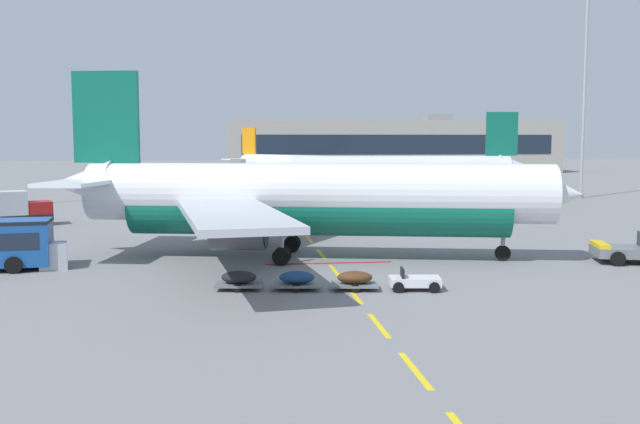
% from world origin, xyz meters
% --- Properties ---
extents(ground, '(400.00, 400.00, 0.00)m').
position_xyz_m(ground, '(40.00, 40.00, 0.00)').
color(ground, slate).
extents(apron_paint_markings, '(8.00, 96.28, 0.01)m').
position_xyz_m(apron_paint_markings, '(18.00, 36.91, 0.00)').
color(apron_paint_markings, yellow).
rests_on(apron_paint_markings, ground).
extents(airliner_foreground, '(34.60, 33.85, 12.20)m').
position_xyz_m(airliner_foreground, '(16.98, 24.14, 3.95)').
color(airliner_foreground, white).
rests_on(airliner_foreground, ground).
extents(airliner_far_center, '(22.48, 24.42, 9.72)m').
position_xyz_m(airliner_far_center, '(22.58, 103.76, 3.15)').
color(airliner_far_center, white).
rests_on(airliner_far_center, ground).
extents(airliner_far_right, '(31.69, 31.40, 11.10)m').
position_xyz_m(airliner_far_right, '(33.83, 66.30, 3.59)').
color(airliner_far_right, silver).
rests_on(airliner_far_right, ground).
extents(fuel_service_truck, '(7.40, 4.71, 3.14)m').
position_xyz_m(fuel_service_truck, '(-7.70, 44.44, 1.65)').
color(fuel_service_truck, black).
rests_on(fuel_service_truck, ground).
extents(baggage_train, '(11.69, 3.08, 1.14)m').
position_xyz_m(baggage_train, '(16.78, 14.09, 0.53)').
color(baggage_train, silver).
rests_on(baggage_train, ground).
extents(uld_cargo_container, '(1.89, 1.86, 1.60)m').
position_xyz_m(uld_cargo_container, '(1.34, 22.12, 0.80)').
color(uld_cargo_container, '#B7BCC6').
rests_on(uld_cargo_container, ground).
extents(apron_light_mast_far, '(1.80, 1.80, 29.85)m').
position_xyz_m(apron_light_mast_far, '(57.75, 67.18, 18.16)').
color(apron_light_mast_far, slate).
rests_on(apron_light_mast_far, ground).
extents(terminal_satellite, '(75.15, 20.49, 13.38)m').
position_xyz_m(terminal_satellite, '(49.28, 142.75, 5.91)').
color(terminal_satellite, '#9E998E').
rests_on(terminal_satellite, ground).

